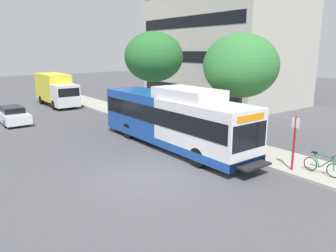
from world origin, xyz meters
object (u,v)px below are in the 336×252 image
Objects in this scene: bus_stop_sign_pole at (294,139)px; transit_bus at (173,119)px; street_tree_near_stop at (241,66)px; street_tree_mid_block at (154,57)px; parked_car_far_lane at (13,115)px; box_truck_background at (56,89)px; bicycle_parked at (322,165)px.

transit_bus is at bearing 105.57° from bus_stop_sign_pole.
bus_stop_sign_pole is (1.89, -6.79, -0.05)m from transit_bus.
street_tree_mid_block reaches higher than street_tree_near_stop.
street_tree_mid_block is at bearing 62.92° from transit_bus.
bus_stop_sign_pole reaches higher than parked_car_far_lane.
parked_car_far_lane is at bearing 115.64° from transit_bus.
street_tree_near_stop is at bearing -78.99° from box_truck_background.
box_truck_background is at bearing 96.29° from bicycle_parked.
bus_stop_sign_pole is 1.48× the size of bicycle_parked.
street_tree_near_stop is 1.45× the size of parked_car_far_lane.
transit_bus is 1.75× the size of box_truck_background.
bus_stop_sign_pole is 25.92m from box_truck_background.
street_tree_mid_block reaches higher than bicycle_parked.
street_tree_near_stop reaches higher than bus_stop_sign_pole.
street_tree_near_stop is at bearing 70.78° from bus_stop_sign_pole.
box_truck_background is at bearing 91.47° from transit_bus.
transit_bus is 1.75× the size of street_tree_mid_block.
transit_bus reaches higher than bus_stop_sign_pole.
street_tree_near_stop is at bearing -90.60° from street_tree_mid_block.
transit_bus reaches higher than bicycle_parked.
street_tree_mid_block is (1.20, 15.12, 4.57)m from bicycle_parked.
bus_stop_sign_pole is 0.37× the size of box_truck_background.
box_truck_background reaches higher than bicycle_parked.
bus_stop_sign_pole is 1.68m from bicycle_parked.
bus_stop_sign_pole is at bearing -109.22° from street_tree_near_stop.
bicycle_parked is 15.84m from street_tree_mid_block.
street_tree_mid_block is 1.00× the size of box_truck_background.
bicycle_parked is at bearing -83.71° from box_truck_background.
bus_stop_sign_pole is 14.53m from street_tree_mid_block.
street_tree_mid_block is 1.56× the size of parked_car_far_lane.
street_tree_mid_block is at bearing -29.59° from parked_car_far_lane.
street_tree_near_stop is 18.09m from parked_car_far_lane.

